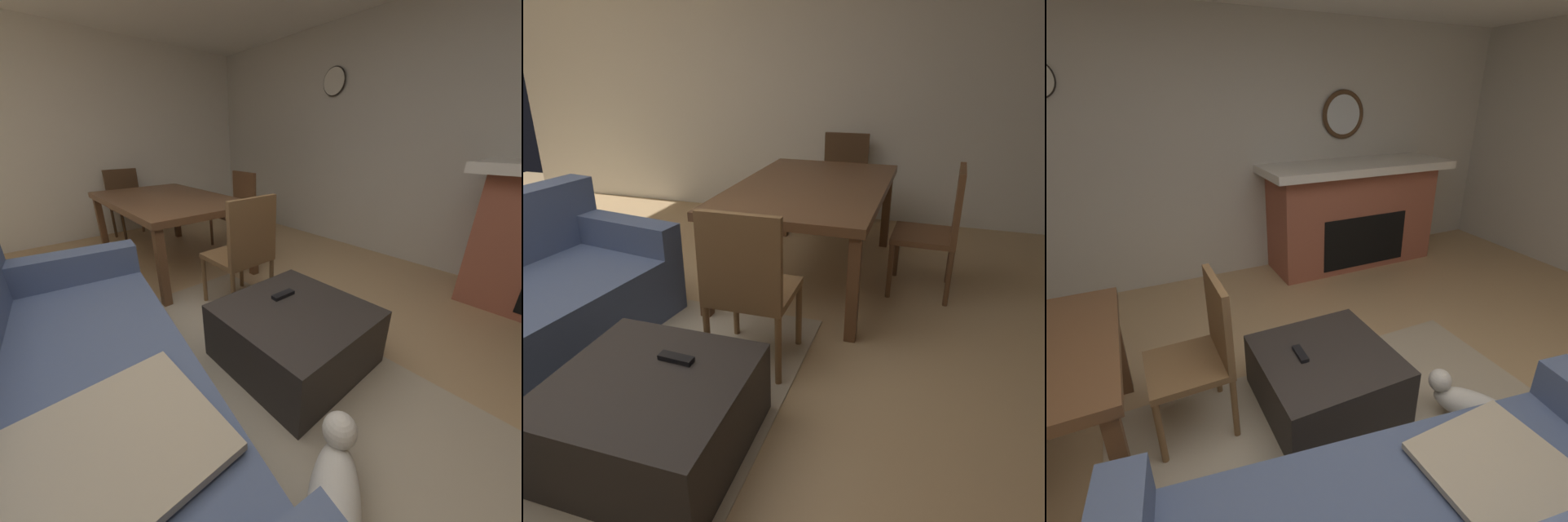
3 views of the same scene
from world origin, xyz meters
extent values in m
plane|color=tan|center=(0.00, 0.00, 0.00)|extent=(8.56, 8.56, 0.00)
cube|color=white|center=(3.57, 0.00, 1.28)|extent=(0.12, 6.40, 2.56)
cube|color=tan|center=(-0.13, -0.17, 0.01)|extent=(2.60, 2.00, 0.01)
cube|color=#4C5B7F|center=(1.06, 0.24, 0.52)|extent=(0.31, 0.94, 0.20)
cube|color=#2D2826|center=(-0.13, -0.73, 0.19)|extent=(0.80, 0.80, 0.38)
cube|color=black|center=(0.02, -0.78, 0.39)|extent=(0.06, 0.16, 0.02)
cube|color=brown|center=(1.87, -0.90, 0.71)|extent=(1.82, 1.09, 0.06)
cube|color=brown|center=(1.02, -0.42, 0.34)|extent=(0.07, 0.07, 0.68)
cube|color=brown|center=(2.72, -0.42, 0.34)|extent=(0.07, 0.07, 0.68)
cube|color=brown|center=(1.02, -1.39, 0.34)|extent=(0.07, 0.07, 0.68)
cube|color=brown|center=(2.72, -1.39, 0.34)|extent=(0.07, 0.07, 0.68)
cube|color=brown|center=(1.87, -1.75, 0.43)|extent=(0.45, 0.45, 0.04)
cube|color=brown|center=(1.86, -1.95, 0.69)|extent=(0.44, 0.05, 0.48)
cylinder|color=brown|center=(1.68, -1.54, 0.21)|extent=(0.04, 0.04, 0.41)
cylinder|color=brown|center=(2.08, -1.55, 0.21)|extent=(0.04, 0.04, 0.41)
cylinder|color=brown|center=(1.66, -1.94, 0.21)|extent=(0.04, 0.04, 0.41)
cylinder|color=brown|center=(2.06, -1.95, 0.21)|extent=(0.04, 0.04, 0.41)
cube|color=#513823|center=(3.08, -0.90, 0.43)|extent=(0.45, 0.45, 0.04)
cube|color=#513823|center=(3.28, -0.90, 0.69)|extent=(0.05, 0.44, 0.48)
cylinder|color=#513823|center=(2.88, -1.11, 0.21)|extent=(0.04, 0.04, 0.41)
cylinder|color=#513823|center=(2.87, -0.71, 0.21)|extent=(0.04, 0.04, 0.41)
cylinder|color=#513823|center=(3.28, -1.10, 0.21)|extent=(0.04, 0.04, 0.41)
cylinder|color=#513823|center=(3.27, -0.70, 0.21)|extent=(0.04, 0.04, 0.41)
cube|color=brown|center=(0.66, -0.90, 0.43)|extent=(0.45, 0.45, 0.04)
cube|color=brown|center=(0.46, -0.90, 0.69)|extent=(0.05, 0.44, 0.48)
cylinder|color=brown|center=(0.86, -0.70, 0.21)|extent=(0.04, 0.04, 0.41)
cylinder|color=brown|center=(0.86, -1.10, 0.21)|extent=(0.04, 0.04, 0.41)
cylinder|color=brown|center=(0.46, -0.70, 0.21)|extent=(0.04, 0.04, 0.41)
cylinder|color=brown|center=(0.46, -1.10, 0.21)|extent=(0.04, 0.04, 0.41)
cylinder|color=brown|center=(2.20, 1.65, 0.07)|extent=(0.22, 0.22, 0.15)
ellipsoid|color=#387233|center=(2.20, 1.65, 0.32)|extent=(0.44, 0.44, 0.48)
camera|label=1|loc=(-1.11, 0.41, 1.31)|focal=20.06mm
camera|label=2|loc=(-1.51, -1.77, 1.59)|focal=32.87mm
camera|label=3|loc=(0.81, 0.98, 1.84)|focal=26.71mm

